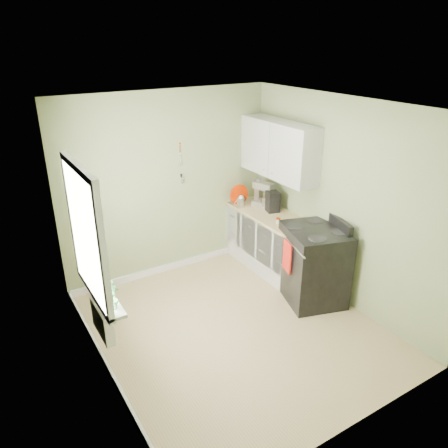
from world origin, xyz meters
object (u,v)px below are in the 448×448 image
kettle (241,201)px  coffee_maker (272,202)px  stove (314,264)px  stand_mixer (263,195)px

kettle → coffee_maker: bearing=-51.5°
stove → stand_mixer: size_ratio=2.75×
stand_mixer → coffee_maker: 0.25m
kettle → coffee_maker: coffee_maker is taller
stove → coffee_maker: 1.18m
stove → kettle: stove is taller
kettle → stand_mixer: bearing=-24.0°
kettle → coffee_maker: 0.50m
coffee_maker → stove: bearing=-94.5°
stand_mixer → coffee_maker: bearing=-92.5°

